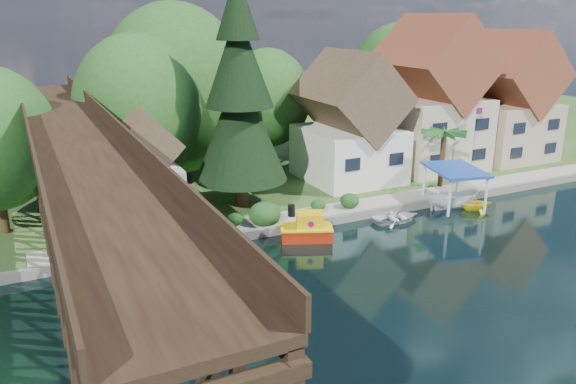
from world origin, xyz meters
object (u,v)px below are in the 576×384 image
shed (142,170)px  boat_canopy (453,192)px  house_right (505,105)px  boat_yellow (475,202)px  palm_tree (444,135)px  flagpole (474,135)px  house_left (349,126)px  trestle_bridge (80,196)px  tugboat (307,229)px  house_center (430,104)px  conifer (240,99)px  boat_white_a (396,216)px

shed → boat_canopy: 23.14m
house_right → shed: (-36.00, -1.50, -1.95)m
boat_yellow → boat_canopy: bearing=73.5°
shed → palm_tree: shed is taller
palm_tree → flagpole: (4.06, 0.83, -0.59)m
house_left → flagpole: 10.82m
house_left → boat_yellow: (5.05, -10.17, -4.45)m
trestle_bridge → flagpole: size_ratio=7.04×
house_left → boat_yellow: bearing=-63.6°
house_right → boat_yellow: size_ratio=4.74×
tugboat → house_center: bearing=29.3°
house_right → trestle_bridge: bearing=-165.2°
house_left → boat_canopy: house_left is taller
tugboat → conifer: bearing=104.4°
conifer → boat_canopy: size_ratio=2.89×
house_left → conifer: conifer is taller
house_center → boat_yellow: (-3.95, -10.67, -5.72)m
house_right → boat_canopy: 17.58m
house_right → conifer: size_ratio=0.75×
boat_white_a → house_right: bearing=-59.9°
trestle_bridge → boat_yellow: size_ratio=16.81×
flagpole → palm_tree: bearing=-168.5°
boat_canopy → house_right: bearing=32.8°
trestle_bridge → shed: bearing=61.8°
conifer → palm_tree: 17.26m
boat_yellow → trestle_bridge: bearing=109.9°
house_center → boat_white_a: house_center is taller
trestle_bridge → shed: (5.00, 9.33, -1.52)m
boat_canopy → boat_white_a: bearing=-177.5°
boat_white_a → boat_canopy: bearing=-83.0°
shed → conifer: bearing=-8.7°
trestle_bridge → boat_white_a: size_ratio=12.23×
boat_white_a → house_left: bearing=-5.9°
shed → house_left: bearing=4.8°
house_right → flagpole: size_ratio=1.99×
conifer → boat_canopy: 17.56m
trestle_bridge → house_right: size_ratio=3.55×
palm_tree → tugboat: 15.99m
house_center → boat_canopy: bearing=-118.7°
palm_tree → tugboat: palm_tree is taller
trestle_bridge → boat_yellow: (28.05, 0.65, -4.66)m
conifer → house_center: bearing=8.8°
tugboat → boat_yellow: tugboat is taller
boat_white_a → conifer: bearing=57.8°
shed → boat_white_a: shed is taller
house_center → flagpole: bearing=-81.3°
boat_white_a → boat_canopy: (5.42, 0.23, 1.02)m
flagpole → boat_white_a: (-11.52, -4.87, -3.97)m
house_right → flagpole: 9.52m
house_center → boat_yellow: size_ratio=5.29×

